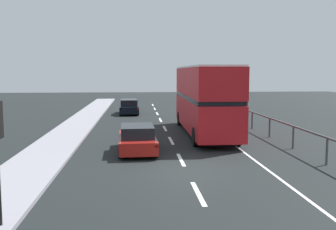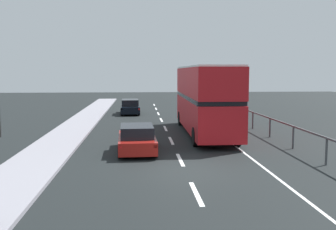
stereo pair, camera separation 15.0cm
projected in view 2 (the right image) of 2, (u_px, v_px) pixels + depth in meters
ground_plane at (185, 171)px, 15.51m from camera, size 73.52×120.00×0.10m
near_sidewalk_kerb at (26, 171)px, 15.03m from camera, size 2.47×80.00×0.14m
lane_paint_markings at (197, 133)px, 24.54m from camera, size 3.39×46.00×0.01m
bridge_side_railing at (261, 118)px, 24.77m from camera, size 0.10×42.00×1.19m
double_decker_bus_red at (205, 98)px, 24.06m from camera, size 2.62×11.06×4.25m
hatchback_car_near at (137, 139)px, 18.80m from camera, size 1.90×4.10×1.33m
sedan_car_ahead at (130, 107)px, 35.93m from camera, size 1.87×4.31×1.37m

